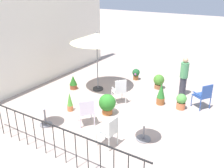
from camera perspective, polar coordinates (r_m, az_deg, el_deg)
name	(u,v)px	position (r m, az deg, el deg)	size (l,w,h in m)	color
ground_plane	(117,109)	(9.16, 1.20, -5.79)	(60.00, 60.00, 0.00)	#AB978B
villa_facade	(29,42)	(11.18, -18.41, 9.00)	(10.13, 0.30, 3.91)	silver
terrace_railing	(54,136)	(6.65, -13.20, -11.49)	(0.03, 5.40, 1.01)	black
patio_umbrella_0	(97,38)	(10.11, -3.49, 10.40)	(2.17, 2.17, 2.51)	#2D2D2D
cafe_table_0	(44,110)	(8.25, -15.20, -5.82)	(0.75, 0.75, 0.77)	white
cafe_table_1	(144,125)	(7.34, 7.36, -9.17)	(0.79, 0.79, 0.72)	silver
patio_chair_0	(120,90)	(9.38, 1.76, -1.34)	(0.63, 0.63, 0.98)	silver
patio_chair_1	(204,95)	(9.57, 20.21, -2.28)	(0.68, 0.68, 0.96)	#2A4B96
patio_chair_2	(86,110)	(8.01, -5.92, -6.00)	(0.68, 0.68, 0.92)	silver
patio_chair_3	(109,130)	(7.00, -0.58, -10.52)	(0.47, 0.50, 0.91)	silver
potted_plant_0	(159,81)	(10.97, 10.64, 0.66)	(0.46, 0.46, 0.63)	brown
potted_plant_1	(107,103)	(8.69, -1.09, -4.47)	(0.60, 0.60, 0.73)	#B7632F
potted_plant_2	(136,74)	(11.83, 5.48, 2.37)	(0.37, 0.35, 0.54)	brown
potted_plant_3	(161,94)	(9.54, 11.12, -2.25)	(0.31, 0.31, 0.85)	#98552B
potted_plant_4	(70,102)	(9.04, -9.61, -4.06)	(0.21, 0.21, 0.72)	#C96E40
potted_plant_5	(73,82)	(10.87, -8.84, 0.40)	(0.34, 0.34, 0.61)	brown
potted_plant_6	(181,101)	(9.40, 15.54, -3.79)	(0.37, 0.37, 0.59)	#CF6E43
standing_person	(184,76)	(10.34, 16.08, 1.68)	(0.45, 0.45, 1.61)	#33333D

